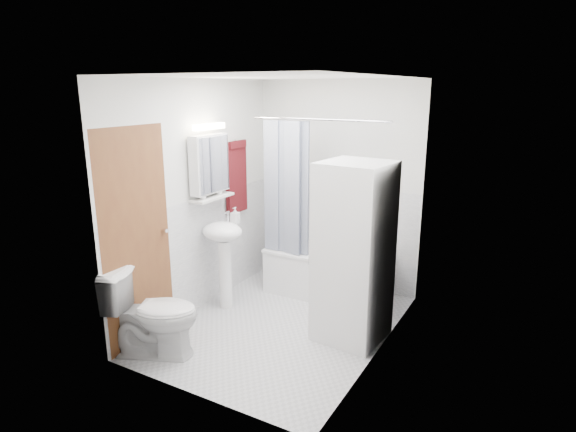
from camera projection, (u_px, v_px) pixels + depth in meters
The scene contains 20 objects.
floor at pixel (281, 325), 4.82m from camera, with size 2.60×2.60×0.00m, color silver.
room_walls at pixel (281, 180), 4.44m from camera, with size 2.60×2.60×2.60m.
wainscot at pixel (296, 260), 4.92m from camera, with size 1.98×2.58×2.58m.
door at pixel (165, 231), 4.55m from camera, with size 0.05×2.00×2.00m.
bathtub at pixel (326, 271), 5.50m from camera, with size 1.34×0.64×0.52m.
tub_spout at pixel (355, 220), 5.54m from camera, with size 0.04×0.04×0.12m, color silver.
curtain_rod at pixel (319, 119), 4.83m from camera, with size 0.02×0.02×1.52m, color silver.
shower_curtain at pixel (286, 189), 5.21m from camera, with size 0.55×0.02×1.45m.
sink at pixel (223, 245), 5.07m from camera, with size 0.44×0.37×1.04m.
medicine_cabinet at pixel (210, 163), 4.93m from camera, with size 0.13×0.50×0.71m.
shelf at pixel (212, 197), 5.02m from camera, with size 0.18×0.54×0.03m, color silver.
shower_caddy at pixel (360, 194), 5.42m from camera, with size 0.22×0.06×0.02m, color silver.
towel at pixel (236, 176), 5.43m from camera, with size 0.07×0.34×0.83m.
washer_dryer at pixel (353, 253), 4.42m from camera, with size 0.65×0.64×1.68m.
toilet at pixel (153, 313), 4.22m from camera, with size 0.45×0.80×0.78m, color white.
soap_pump at pixel (235, 219), 5.12m from camera, with size 0.08×0.17×0.08m, color gray.
shelf_bottle at pixel (203, 196), 4.88m from camera, with size 0.07×0.18×0.07m, color gray.
shelf_cup at pixel (219, 189), 5.10m from camera, with size 0.10×0.09×0.10m, color gray.
shampoo_a at pixel (363, 188), 5.39m from camera, with size 0.13×0.17×0.13m, color gray.
shampoo_b at pixel (374, 191), 5.34m from camera, with size 0.08×0.21×0.08m, color #2962A5.
Camera 1 is at (2.20, -3.78, 2.31)m, focal length 30.00 mm.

